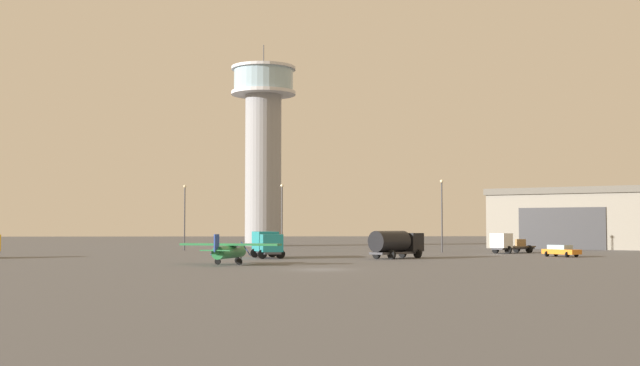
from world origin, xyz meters
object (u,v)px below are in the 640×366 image
light_post_west (282,212)px  light_post_east (442,210)px  truck_fuel_tanker_black (396,243)px  control_tower (263,139)px  car_orange (561,250)px  truck_flatbed_white (508,244)px  airplane_green (229,250)px  light_post_centre (185,212)px  truck_box_teal (267,243)px

light_post_west → light_post_east: bearing=-7.8°
truck_fuel_tanker_black → light_post_east: size_ratio=0.68×
control_tower → car_orange: size_ratio=7.81×
truck_fuel_tanker_black → control_tower: bearing=64.5°
truck_flatbed_white → light_post_east: 9.73m
control_tower → truck_fuel_tanker_black: 60.29m
airplane_green → light_post_centre: (-8.68, 42.96, 4.26)m
truck_fuel_tanker_black → truck_flatbed_white: 23.19m
truck_box_teal → light_post_west: size_ratio=0.72×
airplane_green → truck_fuel_tanker_black: 21.70m
light_post_centre → car_orange: bearing=-30.0°
truck_fuel_tanker_black → light_post_east: bearing=24.1°
car_orange → light_post_west: bearing=-152.8°
truck_flatbed_white → car_orange: truck_flatbed_white is taller
control_tower → truck_flatbed_white: size_ratio=5.25×
control_tower → light_post_centre: control_tower is taller
truck_flatbed_white → light_post_east: (-7.81, 3.70, 4.46)m
truck_fuel_tanker_black → light_post_east: light_post_east is taller
car_orange → light_post_east: size_ratio=0.47×
control_tower → truck_box_teal: control_tower is taller
light_post_west → airplane_green: bearing=-98.5°
truck_flatbed_white → light_post_centre: bearing=-54.9°
truck_fuel_tanker_black → car_orange: size_ratio=1.44×
truck_box_teal → light_post_centre: (-12.06, 27.77, 3.93)m
truck_flatbed_white → light_post_east: light_post_east is taller
light_post_west → control_tower: bearing=95.1°
car_orange → truck_flatbed_white: bearing=160.1°
truck_flatbed_white → car_orange: size_ratio=1.49×
airplane_green → light_post_centre: bearing=28.9°
truck_flatbed_white → light_post_centre: light_post_centre is taller
light_post_east → car_orange: bearing=-56.6°
airplane_green → light_post_west: 35.95m
light_post_centre → airplane_green: bearing=-78.6°
airplane_green → truck_fuel_tanker_black: bearing=-35.9°
light_post_east → light_post_centre: (-35.28, 10.55, -0.14)m
control_tower → light_post_east: bearing=-56.2°
control_tower → truck_flatbed_white: (32.13, -40.01, -17.58)m
truck_box_teal → light_post_east: (23.22, 17.22, 4.07)m
truck_fuel_tanker_black → car_orange: truck_fuel_tanker_black is taller
light_post_west → light_post_east: light_post_east is taller
truck_fuel_tanker_black → truck_box_teal: size_ratio=0.99×
light_post_east → truck_flatbed_white: bearing=-25.3°
truck_fuel_tanker_black → truck_flatbed_white: size_ratio=0.97×
control_tower → car_orange: 65.28m
truck_flatbed_white → light_post_west: light_post_west is taller
airplane_green → truck_box_teal: 15.56m
truck_flatbed_white → light_post_west: size_ratio=0.74×
airplane_green → light_post_east: bearing=-21.9°
control_tower → light_post_east: size_ratio=3.67×
airplane_green → light_post_east: light_post_east is taller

